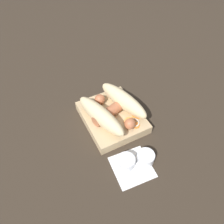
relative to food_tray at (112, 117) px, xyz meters
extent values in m
plane|color=#33281E|center=(0.00, 0.00, -0.02)|extent=(3.00, 3.00, 0.00)
cube|color=tan|center=(0.00, 0.00, 0.00)|extent=(0.20, 0.17, 0.03)
ellipsoid|color=beige|center=(0.01, -0.05, 0.04)|extent=(0.20, 0.10, 0.06)
ellipsoid|color=beige|center=(-0.01, 0.04, 0.04)|extent=(0.20, 0.10, 0.06)
cylinder|color=#B26642|center=(0.00, 0.00, 0.03)|extent=(0.07, 0.14, 0.03)
sphere|color=#B26642|center=(0.06, 0.01, 0.03)|extent=(0.03, 0.03, 0.03)
sphere|color=#B26642|center=(-0.07, -0.02, 0.03)|extent=(0.03, 0.03, 0.03)
cylinder|color=orange|center=(-0.04, -0.07, 0.02)|extent=(0.05, 0.05, 0.00)
cylinder|color=#F99E4C|center=(-0.05, -0.03, 0.02)|extent=(0.03, 0.03, 0.00)
cylinder|color=orange|center=(-0.07, -0.04, 0.02)|extent=(0.03, 0.03, 0.00)
torus|color=silver|center=(-0.06, -0.04, 0.02)|extent=(0.03, 0.03, 0.00)
cube|color=white|center=(-0.17, 0.03, -0.01)|extent=(0.11, 0.11, 0.00)
cylinder|color=silver|center=(-0.16, 0.04, 0.00)|extent=(0.05, 0.05, 0.03)
cylinder|color=gold|center=(-0.16, 0.04, -0.01)|extent=(0.04, 0.04, 0.01)
cylinder|color=silver|center=(-0.17, -0.02, 0.00)|extent=(0.05, 0.05, 0.03)
cylinder|color=#4C662D|center=(-0.17, -0.02, -0.01)|extent=(0.04, 0.04, 0.01)
camera|label=1|loc=(-0.40, 0.20, 0.54)|focal=35.00mm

